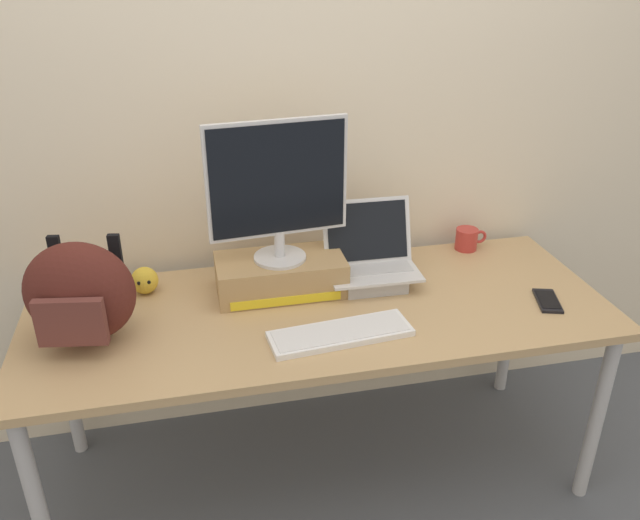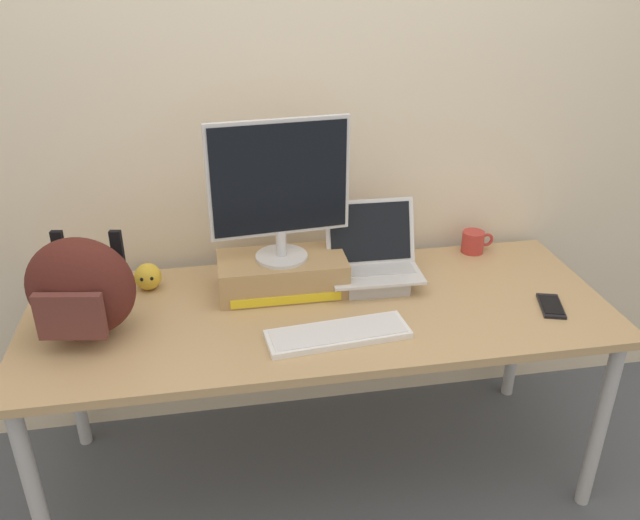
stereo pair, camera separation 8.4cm
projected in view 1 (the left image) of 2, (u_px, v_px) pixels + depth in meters
name	position (u px, v px, depth m)	size (l,w,h in m)	color
ground_plane	(320.00, 469.00, 2.52)	(20.00, 20.00, 0.00)	#515660
back_wall	(292.00, 110.00, 2.36)	(7.00, 0.10, 2.60)	beige
desk	(320.00, 323.00, 2.22)	(1.97, 0.77, 0.74)	tan
toner_box_yellow	(281.00, 275.00, 2.26)	(0.45, 0.23, 0.13)	#A88456
desktop_monitor	(278.00, 188.00, 2.12)	(0.48, 0.18, 0.49)	silver
open_laptop	(371.00, 268.00, 2.32)	(0.33, 0.25, 0.29)	#ADADB2
external_keyboard	(340.00, 333.00, 2.02)	(0.46, 0.19, 0.02)	white
messenger_backpack	(80.00, 294.00, 1.94)	(0.36, 0.28, 0.33)	#4C1E19
coffee_mug	(467.00, 239.00, 2.58)	(0.13, 0.09, 0.09)	#B2332D
cell_phone	(548.00, 301.00, 2.22)	(0.11, 0.17, 0.01)	black
plush_toy	(145.00, 280.00, 2.26)	(0.10, 0.10, 0.10)	gold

